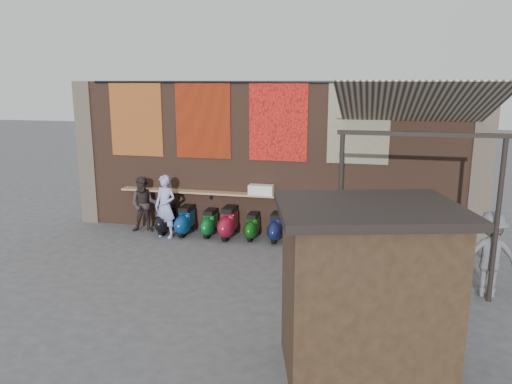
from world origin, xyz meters
TOP-DOWN VIEW (x-y plane):
  - ground at (0.00, 0.00)m, footprint 70.00×70.00m
  - brick_wall at (0.00, 2.70)m, footprint 10.00×0.40m
  - pier_left at (-5.20, 2.70)m, footprint 0.50×0.50m
  - pier_right at (5.20, 2.70)m, footprint 0.50×0.50m
  - eating_counter at (0.00, 2.33)m, footprint 8.00×0.32m
  - shelf_box at (-0.10, 2.30)m, footprint 0.64×0.29m
  - tapestry_redgold at (-3.60, 2.48)m, footprint 1.50×0.02m
  - tapestry_sun at (-1.70, 2.48)m, footprint 1.50×0.02m
  - tapestry_orange at (0.30, 2.48)m, footprint 1.50×0.02m
  - tapestry_multi at (2.30, 2.48)m, footprint 1.50×0.02m
  - hang_rail at (0.00, 2.47)m, footprint 9.50×0.06m
  - scooter_stool_0 at (-2.65, 2.02)m, footprint 0.36×0.80m
  - scooter_stool_1 at (-2.07, 1.97)m, footprint 0.36×0.81m
  - scooter_stool_2 at (-1.42, 2.02)m, footprint 0.33×0.74m
  - scooter_stool_3 at (-0.88, 1.96)m, footprint 0.39×0.86m
  - scooter_stool_4 at (-0.26, 2.02)m, footprint 0.32×0.71m
  - scooter_stool_5 at (0.36, 2.01)m, footprint 0.34×0.76m
  - scooter_stool_6 at (0.96, 2.04)m, footprint 0.39×0.87m
  - scooter_stool_7 at (1.61, 1.98)m, footprint 0.36×0.79m
  - scooter_stool_8 at (2.14, 1.98)m, footprint 0.37×0.83m
  - scooter_stool_9 at (2.73, 1.98)m, footprint 0.34×0.75m
  - scooter_stool_10 at (3.38, 1.97)m, footprint 0.32×0.72m
  - diner_left at (-2.51, 1.69)m, footprint 0.67×0.52m
  - diner_right at (-3.26, 2.00)m, footprint 0.84×0.71m
  - shopper_navy at (2.53, 0.41)m, footprint 1.12×0.78m
  - shopper_grey at (4.90, -0.33)m, footprint 1.10×0.67m
  - shopper_tan at (2.29, -0.07)m, footprint 0.98×0.80m
  - market_stall at (2.65, -3.47)m, footprint 2.48×2.10m
  - stall_roof at (2.65, -3.47)m, footprint 2.79×2.40m
  - stall_sign at (2.43, -2.67)m, footprint 1.17×0.35m
  - stall_shelf at (2.43, -2.67)m, footprint 1.73×0.56m
  - awning_canvas at (3.50, 0.90)m, footprint 3.20×3.28m
  - awning_ledger at (3.50, 2.49)m, footprint 3.30×0.08m
  - awning_header at (3.50, -0.60)m, footprint 3.00×0.08m
  - awning_post_left at (2.10, -0.60)m, footprint 0.09×0.09m
  - awning_post_right at (4.90, -0.60)m, footprint 0.09×0.09m

SIDE VIEW (x-z plane):
  - ground at x=0.00m, z-range 0.00..0.00m
  - scooter_stool_4 at x=-0.26m, z-range 0.00..0.67m
  - scooter_stool_10 at x=3.38m, z-range 0.00..0.68m
  - scooter_stool_2 at x=-1.42m, z-range 0.00..0.70m
  - scooter_stool_9 at x=2.73m, z-range 0.00..0.71m
  - scooter_stool_5 at x=0.36m, z-range 0.00..0.72m
  - scooter_stool_7 at x=1.61m, z-range 0.00..0.75m
  - scooter_stool_0 at x=-2.65m, z-range 0.00..0.76m
  - scooter_stool_1 at x=-2.07m, z-range 0.00..0.77m
  - scooter_stool_8 at x=2.14m, z-range 0.00..0.78m
  - scooter_stool_3 at x=-0.88m, z-range 0.00..0.82m
  - scooter_stool_6 at x=0.96m, z-range 0.00..0.82m
  - diner_right at x=-3.26m, z-range 0.00..1.51m
  - diner_left at x=-2.51m, z-range 0.00..1.65m
  - shopper_grey at x=4.90m, z-range 0.00..1.65m
  - stall_shelf at x=2.43m, z-range 0.81..0.87m
  - shopper_tan at x=2.29m, z-range 0.00..1.74m
  - shopper_navy at x=2.53m, z-range 0.00..1.77m
  - eating_counter at x=0.00m, z-range 1.08..1.12m
  - market_stall at x=2.65m, z-range 0.00..2.31m
  - shelf_box at x=-0.10m, z-range 1.12..1.38m
  - awning_post_left at x=2.10m, z-range 0.00..3.10m
  - awning_post_right at x=4.90m, z-range 0.00..3.10m
  - stall_sign at x=2.43m, z-range 1.42..1.92m
  - brick_wall at x=0.00m, z-range 0.00..4.00m
  - pier_left at x=-5.20m, z-range 0.00..4.00m
  - pier_right at x=5.20m, z-range 0.00..4.00m
  - stall_roof at x=2.65m, z-range 2.31..2.43m
  - tapestry_redgold at x=-3.60m, z-range 2.00..4.00m
  - tapestry_sun at x=-1.70m, z-range 2.00..4.00m
  - tapestry_orange at x=0.30m, z-range 2.00..4.00m
  - tapestry_multi at x=2.30m, z-range 2.00..4.00m
  - awning_header at x=3.50m, z-range 3.04..3.12m
  - awning_canvas at x=3.50m, z-range 3.07..4.03m
  - awning_ledger at x=3.50m, z-range 3.89..4.01m
  - hang_rail at x=0.00m, z-range 3.95..4.01m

